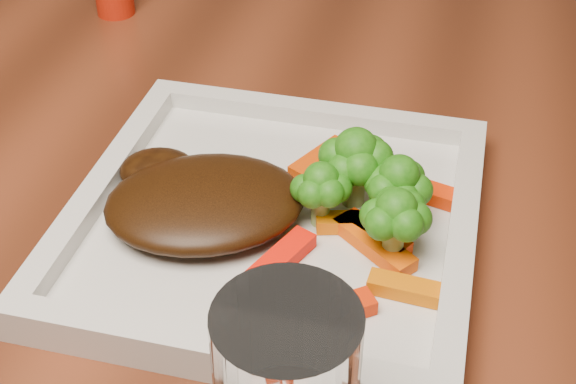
# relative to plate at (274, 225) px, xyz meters

# --- Properties ---
(plate) EXTENTS (0.27, 0.27, 0.01)m
(plate) POSITION_rel_plate_xyz_m (0.00, 0.00, 0.00)
(plate) COLOR silver
(plate) RESTS_ON dining_table
(steak) EXTENTS (0.16, 0.15, 0.03)m
(steak) POSITION_rel_plate_xyz_m (-0.04, -0.01, 0.02)
(steak) COLOR black
(steak) RESTS_ON plate
(broccoli_0) EXTENTS (0.07, 0.07, 0.07)m
(broccoli_0) POSITION_rel_plate_xyz_m (0.05, 0.03, 0.04)
(broccoli_0) COLOR #2C5B0F
(broccoli_0) RESTS_ON plate
(broccoli_1) EXTENTS (0.05, 0.05, 0.06)m
(broccoli_1) POSITION_rel_plate_xyz_m (0.08, 0.02, 0.04)
(broccoli_1) COLOR #136611
(broccoli_1) RESTS_ON plate
(broccoli_2) EXTENTS (0.07, 0.07, 0.06)m
(broccoli_2) POSITION_rel_plate_xyz_m (0.08, -0.02, 0.04)
(broccoli_2) COLOR #1A6210
(broccoli_2) RESTS_ON plate
(broccoli_3) EXTENTS (0.06, 0.06, 0.06)m
(broccoli_3) POSITION_rel_plate_xyz_m (0.03, 0.00, 0.04)
(broccoli_3) COLOR #366611
(broccoli_3) RESTS_ON plate
(carrot_0) EXTENTS (0.06, 0.05, 0.01)m
(carrot_0) POSITION_rel_plate_xyz_m (0.05, -0.08, 0.01)
(carrot_0) COLOR red
(carrot_0) RESTS_ON plate
(carrot_1) EXTENTS (0.06, 0.02, 0.01)m
(carrot_1) POSITION_rel_plate_xyz_m (0.10, -0.05, 0.01)
(carrot_1) COLOR #CF6103
(carrot_1) RESTS_ON plate
(carrot_2) EXTENTS (0.04, 0.06, 0.01)m
(carrot_2) POSITION_rel_plate_xyz_m (0.02, -0.05, 0.01)
(carrot_2) COLOR #EF1203
(carrot_2) RESTS_ON plate
(carrot_3) EXTENTS (0.06, 0.03, 0.01)m
(carrot_3) POSITION_rel_plate_xyz_m (0.10, 0.05, 0.01)
(carrot_3) COLOR red
(carrot_3) RESTS_ON plate
(carrot_4) EXTENTS (0.04, 0.06, 0.01)m
(carrot_4) POSITION_rel_plate_xyz_m (0.02, 0.07, 0.01)
(carrot_4) COLOR #CA3903
(carrot_4) RESTS_ON plate
(carrot_5) EXTENTS (0.06, 0.05, 0.01)m
(carrot_5) POSITION_rel_plate_xyz_m (0.07, -0.02, 0.01)
(carrot_5) COLOR #E94E03
(carrot_5) RESTS_ON plate
(carrot_6) EXTENTS (0.05, 0.03, 0.01)m
(carrot_6) POSITION_rel_plate_xyz_m (0.06, 0.00, 0.01)
(carrot_6) COLOR orange
(carrot_6) RESTS_ON plate
(carrot_7) EXTENTS (0.05, 0.04, 0.01)m
(carrot_7) POSITION_rel_plate_xyz_m (0.07, -0.01, 0.01)
(carrot_7) COLOR #FF3804
(carrot_7) RESTS_ON plate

